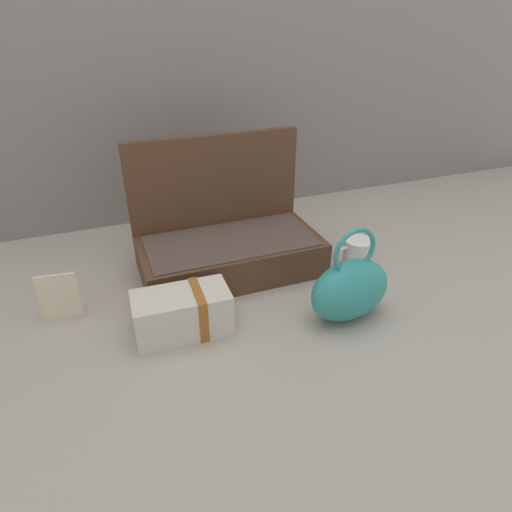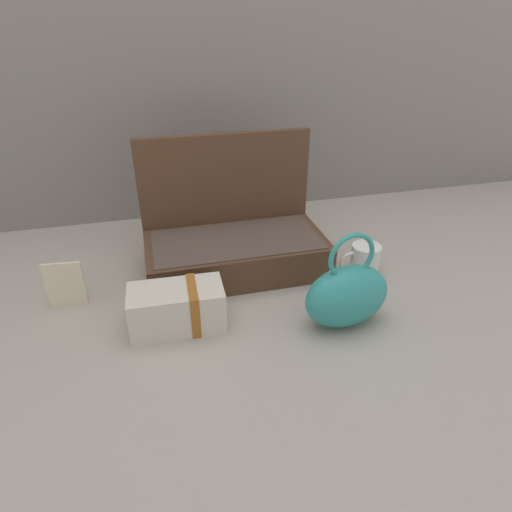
% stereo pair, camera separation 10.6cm
% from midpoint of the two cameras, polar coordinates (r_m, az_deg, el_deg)
% --- Properties ---
extents(ground_plane, '(6.00, 6.00, 0.00)m').
position_cam_midpoint_polar(ground_plane, '(1.14, -2.07, -4.61)').
color(ground_plane, '#9E9384').
extents(open_suitcase, '(0.49, 0.27, 0.35)m').
position_cam_midpoint_polar(open_suitcase, '(1.22, -6.30, 1.97)').
color(open_suitcase, '#4C301E').
rests_on(open_suitcase, ground_plane).
extents(teal_pouch_handbag, '(0.21, 0.13, 0.24)m').
position_cam_midpoint_polar(teal_pouch_handbag, '(1.02, 9.29, -4.33)').
color(teal_pouch_handbag, teal).
rests_on(teal_pouch_handbag, ground_plane).
extents(cream_toiletry_bag, '(0.22, 0.12, 0.10)m').
position_cam_midpoint_polar(cream_toiletry_bag, '(1.00, -12.45, -7.35)').
color(cream_toiletry_bag, beige).
rests_on(cream_toiletry_bag, ground_plane).
extents(coffee_mug, '(0.11, 0.08, 0.09)m').
position_cam_midpoint_polar(coffee_mug, '(1.24, 10.64, 0.20)').
color(coffee_mug, silver).
rests_on(coffee_mug, ground_plane).
extents(info_card_left, '(0.09, 0.01, 0.12)m').
position_cam_midpoint_polar(info_card_left, '(1.13, -26.80, -4.88)').
color(info_card_left, beige).
rests_on(info_card_left, ground_plane).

